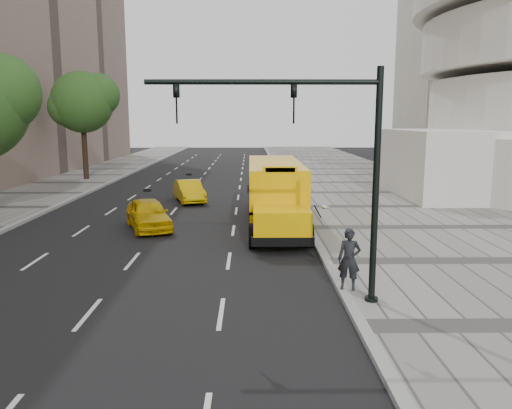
{
  "coord_description": "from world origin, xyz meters",
  "views": [
    {
      "loc": [
        3.27,
        -22.51,
        5.05
      ],
      "look_at": [
        3.5,
        -4.0,
        1.9
      ],
      "focal_mm": 35.0,
      "sensor_mm": 36.0,
      "label": 1
    }
  ],
  "objects_px": {
    "taxi_far": "(189,191)",
    "pedestrian": "(349,259)",
    "school_bus": "(275,188)",
    "traffic_signal": "(323,157)",
    "taxi_near": "(148,214)",
    "tree_c": "(83,102)"
  },
  "relations": [
    {
      "from": "taxi_far",
      "to": "pedestrian",
      "type": "xyz_separation_m",
      "value": [
        6.66,
        -16.8,
        0.39
      ]
    },
    {
      "from": "school_bus",
      "to": "traffic_signal",
      "type": "distance_m",
      "value": 11.5
    },
    {
      "from": "taxi_near",
      "to": "school_bus",
      "type": "bearing_deg",
      "value": -8.21
    },
    {
      "from": "pedestrian",
      "to": "traffic_signal",
      "type": "xyz_separation_m",
      "value": [
        -0.96,
        -0.95,
        3.04
      ]
    },
    {
      "from": "tree_c",
      "to": "school_bus",
      "type": "height_order",
      "value": "tree_c"
    },
    {
      "from": "pedestrian",
      "to": "traffic_signal",
      "type": "distance_m",
      "value": 3.32
    },
    {
      "from": "taxi_far",
      "to": "traffic_signal",
      "type": "height_order",
      "value": "traffic_signal"
    },
    {
      "from": "traffic_signal",
      "to": "school_bus",
      "type": "bearing_deg",
      "value": 93.52
    },
    {
      "from": "tree_c",
      "to": "pedestrian",
      "type": "xyz_separation_m",
      "value": [
        16.55,
        -27.94,
        -5.47
      ]
    },
    {
      "from": "traffic_signal",
      "to": "taxi_far",
      "type": "bearing_deg",
      "value": 107.81
    },
    {
      "from": "tree_c",
      "to": "taxi_far",
      "type": "relative_size",
      "value": 2.22
    },
    {
      "from": "school_bus",
      "to": "pedestrian",
      "type": "distance_m",
      "value": 10.44
    },
    {
      "from": "school_bus",
      "to": "taxi_far",
      "type": "height_order",
      "value": "school_bus"
    },
    {
      "from": "taxi_near",
      "to": "pedestrian",
      "type": "relative_size",
      "value": 2.31
    },
    {
      "from": "tree_c",
      "to": "pedestrian",
      "type": "bearing_deg",
      "value": -59.36
    },
    {
      "from": "school_bus",
      "to": "traffic_signal",
      "type": "xyz_separation_m",
      "value": [
        0.69,
        -11.24,
        2.33
      ]
    },
    {
      "from": "school_bus",
      "to": "taxi_far",
      "type": "distance_m",
      "value": 8.29
    },
    {
      "from": "taxi_near",
      "to": "traffic_signal",
      "type": "distance_m",
      "value": 12.38
    },
    {
      "from": "pedestrian",
      "to": "traffic_signal",
      "type": "relative_size",
      "value": 0.28
    },
    {
      "from": "tree_c",
      "to": "taxi_near",
      "type": "xyz_separation_m",
      "value": [
        8.93,
        -19.02,
        -5.81
      ]
    },
    {
      "from": "tree_c",
      "to": "taxi_far",
      "type": "distance_m",
      "value": 16.01
    },
    {
      "from": "traffic_signal",
      "to": "taxi_near",
      "type": "bearing_deg",
      "value": 124.03
    }
  ]
}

